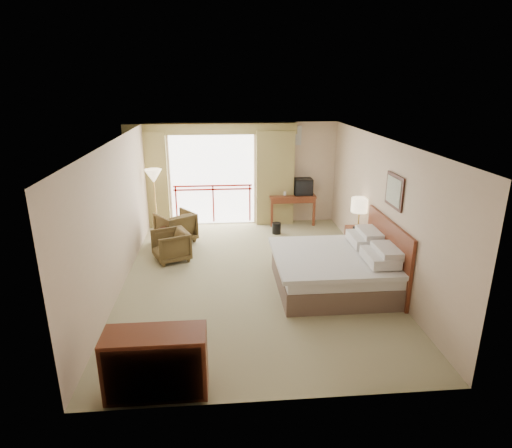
{
  "coord_description": "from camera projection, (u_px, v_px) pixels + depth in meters",
  "views": [
    {
      "loc": [
        -0.6,
        -7.72,
        3.7
      ],
      "look_at": [
        0.1,
        0.4,
        0.97
      ],
      "focal_mm": 30.0,
      "sensor_mm": 36.0,
      "label": 1
    }
  ],
  "objects": [
    {
      "name": "framed_art",
      "position": [
        394.0,
        191.0,
        7.57
      ],
      "size": [
        0.04,
        0.72,
        0.6
      ],
      "color": "black",
      "rests_on": "wall_right"
    },
    {
      "name": "dresser",
      "position": [
        156.0,
        363.0,
        5.25
      ],
      "size": [
        1.25,
        0.53,
        0.83
      ],
      "rotation": [
        0.0,
        0.0,
        0.07
      ],
      "color": "#5C2212",
      "rests_on": "floor"
    },
    {
      "name": "side_table",
      "position": [
        169.0,
        235.0,
        9.78
      ],
      "size": [
        0.47,
        0.47,
        0.51
      ],
      "rotation": [
        0.0,
        0.0,
        0.38
      ],
      "color": "black",
      "rests_on": "floor"
    },
    {
      "name": "armchair_far",
      "position": [
        177.0,
        241.0,
        10.4
      ],
      "size": [
        1.11,
        1.11,
        0.73
      ],
      "primitive_type": "imported",
      "rotation": [
        0.0,
        0.0,
        -2.53
      ],
      "color": "#44341A",
      "rests_on": "floor"
    },
    {
      "name": "phone",
      "position": [
        359.0,
        229.0,
        9.11
      ],
      "size": [
        0.22,
        0.19,
        0.09
      ],
      "primitive_type": "cube",
      "rotation": [
        0.0,
        0.0,
        0.16
      ],
      "color": "black",
      "rests_on": "nightstand"
    },
    {
      "name": "floor",
      "position": [
        253.0,
        277.0,
        8.52
      ],
      "size": [
        7.0,
        7.0,
        0.0
      ],
      "primitive_type": "plane",
      "color": "#938D62",
      "rests_on": "ground"
    },
    {
      "name": "ceiling",
      "position": [
        253.0,
        140.0,
        7.66
      ],
      "size": [
        7.0,
        7.0,
        0.0
      ],
      "primitive_type": "plane",
      "rotation": [
        3.14,
        0.0,
        0.0
      ],
      "color": "white",
      "rests_on": "wall_back"
    },
    {
      "name": "wall_right",
      "position": [
        381.0,
        209.0,
        8.29
      ],
      "size": [
        0.0,
        7.0,
        7.0
      ],
      "primitive_type": "plane",
      "rotation": [
        1.57,
        0.0,
        -1.57
      ],
      "color": "beige",
      "rests_on": "ground"
    },
    {
      "name": "armchair_near",
      "position": [
        172.0,
        260.0,
        9.32
      ],
      "size": [
        0.93,
        0.92,
        0.66
      ],
      "primitive_type": "imported",
      "rotation": [
        0.0,
        0.0,
        -1.19
      ],
      "color": "#44341A",
      "rests_on": "floor"
    },
    {
      "name": "tv",
      "position": [
        303.0,
        187.0,
        11.42
      ],
      "size": [
        0.48,
        0.38,
        0.43
      ],
      "rotation": [
        0.0,
        0.0,
        -0.34
      ],
      "color": "black",
      "rests_on": "desk"
    },
    {
      "name": "book",
      "position": [
        169.0,
        228.0,
        9.73
      ],
      "size": [
        0.23,
        0.27,
        0.02
      ],
      "primitive_type": "imported",
      "rotation": [
        0.0,
        0.0,
        0.31
      ],
      "color": "white",
      "rests_on": "side_table"
    },
    {
      "name": "hvac_vent",
      "position": [
        292.0,
        136.0,
        11.16
      ],
      "size": [
        0.5,
        0.04,
        0.5
      ],
      "primitive_type": "cube",
      "color": "silver",
      "rests_on": "wall_back"
    },
    {
      "name": "desk",
      "position": [
        291.0,
        200.0,
        11.58
      ],
      "size": [
        1.23,
        0.6,
        0.81
      ],
      "rotation": [
        0.0,
        0.0,
        0.07
      ],
      "color": "#5C2212",
      "rests_on": "floor"
    },
    {
      "name": "table_lamp",
      "position": [
        360.0,
        206.0,
        9.16
      ],
      "size": [
        0.37,
        0.37,
        0.65
      ],
      "rotation": [
        0.0,
        0.0,
        -0.06
      ],
      "color": "tan",
      "rests_on": "nightstand"
    },
    {
      "name": "curtain_left",
      "position": [
        149.0,
        181.0,
        11.09
      ],
      "size": [
        1.0,
        0.26,
        2.5
      ],
      "primitive_type": "cube",
      "color": "olive",
      "rests_on": "wall_back"
    },
    {
      "name": "curtain_right",
      "position": [
        275.0,
        178.0,
        11.36
      ],
      "size": [
        1.0,
        0.26,
        2.5
      ],
      "primitive_type": "cube",
      "color": "olive",
      "rests_on": "wall_back"
    },
    {
      "name": "valance",
      "position": [
        211.0,
        129.0,
        10.84
      ],
      "size": [
        4.4,
        0.22,
        0.28
      ],
      "primitive_type": "cube",
      "color": "olive",
      "rests_on": "wall_back"
    },
    {
      "name": "wall_front",
      "position": [
        277.0,
        302.0,
        4.79
      ],
      "size": [
        5.0,
        0.0,
        5.0
      ],
      "primitive_type": "plane",
      "rotation": [
        -1.57,
        0.0,
        0.0
      ],
      "color": "beige",
      "rests_on": "ground"
    },
    {
      "name": "balcony_railing",
      "position": [
        213.0,
        194.0,
        11.47
      ],
      "size": [
        2.09,
        0.03,
        1.02
      ],
      "color": "#A8170E",
      "rests_on": "wall_back"
    },
    {
      "name": "balcony_door",
      "position": [
        213.0,
        180.0,
        11.36
      ],
      "size": [
        2.4,
        0.0,
        2.4
      ],
      "primitive_type": "plane",
      "rotation": [
        1.57,
        0.0,
        0.0
      ],
      "color": "white",
      "rests_on": "wall_back"
    },
    {
      "name": "cup",
      "position": [
        285.0,
        193.0,
        11.39
      ],
      "size": [
        0.08,
        0.08,
        0.11
      ],
      "primitive_type": "cylinder",
      "rotation": [
        0.0,
        0.0,
        -0.04
      ],
      "color": "white",
      "rests_on": "desk"
    },
    {
      "name": "wastebasket",
      "position": [
        276.0,
        228.0,
        10.88
      ],
      "size": [
        0.29,
        0.29,
        0.28
      ],
      "primitive_type": "cylinder",
      "rotation": [
        0.0,
        0.0,
        -0.37
      ],
      "color": "black",
      "rests_on": "floor"
    },
    {
      "name": "bed",
      "position": [
        335.0,
        269.0,
        7.96
      ],
      "size": [
        2.13,
        2.06,
        0.97
      ],
      "color": "brown",
      "rests_on": "floor"
    },
    {
      "name": "wall_back",
      "position": [
        242.0,
        174.0,
        11.4
      ],
      "size": [
        5.0,
        0.0,
        5.0
      ],
      "primitive_type": "plane",
      "rotation": [
        1.57,
        0.0,
        0.0
      ],
      "color": "beige",
      "rests_on": "ground"
    },
    {
      "name": "nightstand",
      "position": [
        357.0,
        243.0,
        9.37
      ],
      "size": [
        0.47,
        0.56,
        0.66
      ],
      "primitive_type": "cube",
      "rotation": [
        0.0,
        0.0,
        -0.02
      ],
      "color": "#5C2212",
      "rests_on": "floor"
    },
    {
      "name": "headboard",
      "position": [
        387.0,
        254.0,
        7.95
      ],
      "size": [
        0.06,
        2.1,
        1.3
      ],
      "primitive_type": "cube",
      "color": "#5C2212",
      "rests_on": "wall_right"
    },
    {
      "name": "wall_left",
      "position": [
        118.0,
        215.0,
        7.89
      ],
      "size": [
        0.0,
        7.0,
        7.0
      ],
      "primitive_type": "plane",
      "rotation": [
        1.57,
        0.0,
        1.57
      ],
      "color": "beige",
      "rests_on": "ground"
    },
    {
      "name": "coffee_maker",
      "position": [
        279.0,
        190.0,
        11.4
      ],
      "size": [
        0.15,
        0.15,
        0.27
      ],
      "primitive_type": "cylinder",
      "rotation": [
        0.0,
        0.0,
        0.25
      ],
      "color": "black",
      "rests_on": "desk"
    },
    {
      "name": "floor_lamp",
      "position": [
        154.0,
        179.0,
        10.48
      ],
      "size": [
        0.42,
        0.42,
        1.66
      ],
      "rotation": [
        0.0,
        0.0,
        -0.18
      ],
      "color": "tan",
      "rests_on": "floor"
    }
  ]
}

